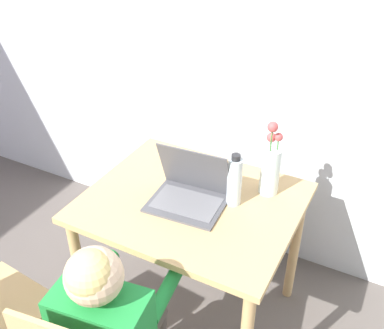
{
  "coord_description": "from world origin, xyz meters",
  "views": [
    {
      "loc": [
        1.03,
        0.15,
        1.94
      ],
      "look_at": [
        0.29,
        1.57,
        0.91
      ],
      "focal_mm": 42.0,
      "sensor_mm": 36.0,
      "label": 1
    }
  ],
  "objects_px": {
    "laptop": "(190,190)",
    "water_bottle": "(235,181)",
    "flower_vase": "(271,167)",
    "person_seated": "(110,318)"
  },
  "relations": [
    {
      "from": "water_bottle",
      "to": "person_seated",
      "type": "bearing_deg",
      "value": -103.34
    },
    {
      "from": "flower_vase",
      "to": "water_bottle",
      "type": "distance_m",
      "value": 0.18
    },
    {
      "from": "person_seated",
      "to": "flower_vase",
      "type": "height_order",
      "value": "flower_vase"
    },
    {
      "from": "laptop",
      "to": "water_bottle",
      "type": "xyz_separation_m",
      "value": [
        0.18,
        0.07,
        0.06
      ]
    },
    {
      "from": "person_seated",
      "to": "water_bottle",
      "type": "height_order",
      "value": "person_seated"
    },
    {
      "from": "person_seated",
      "to": "water_bottle",
      "type": "distance_m",
      "value": 0.74
    },
    {
      "from": "person_seated",
      "to": "flower_vase",
      "type": "relative_size",
      "value": 2.74
    },
    {
      "from": "person_seated",
      "to": "laptop",
      "type": "height_order",
      "value": "person_seated"
    },
    {
      "from": "person_seated",
      "to": "laptop",
      "type": "relative_size",
      "value": 2.93
    },
    {
      "from": "laptop",
      "to": "water_bottle",
      "type": "height_order",
      "value": "laptop"
    }
  ]
}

